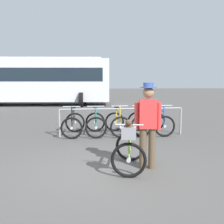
{
  "coord_description": "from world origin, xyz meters",
  "views": [
    {
      "loc": [
        -0.21,
        -5.2,
        1.82
      ],
      "look_at": [
        0.27,
        1.28,
        1.0
      ],
      "focal_mm": 43.87,
      "sensor_mm": 36.0,
      "label": 1
    }
  ],
  "objects_px": {
    "racked_bike_blue": "(160,122)",
    "featured_bicycle": "(130,147)",
    "racked_bike_black": "(73,124)",
    "racked_bike_teal": "(96,124)",
    "racked_bike_lime": "(139,123)",
    "racked_bike_yellow": "(117,123)",
    "bus_distant": "(33,79)",
    "person_with_featured_bike": "(148,122)"
  },
  "relations": [
    {
      "from": "racked_bike_blue",
      "to": "featured_bicycle",
      "type": "height_order",
      "value": "featured_bicycle"
    },
    {
      "from": "racked_bike_black",
      "to": "racked_bike_teal",
      "type": "bearing_deg",
      "value": 2.18
    },
    {
      "from": "racked_bike_black",
      "to": "racked_bike_lime",
      "type": "xyz_separation_m",
      "value": [
        2.1,
        0.08,
        -0.0
      ]
    },
    {
      "from": "racked_bike_black",
      "to": "racked_bike_lime",
      "type": "bearing_deg",
      "value": 2.18
    },
    {
      "from": "racked_bike_black",
      "to": "racked_bike_yellow",
      "type": "relative_size",
      "value": 0.95
    },
    {
      "from": "racked_bike_yellow",
      "to": "bus_distant",
      "type": "distance_m",
      "value": 10.99
    },
    {
      "from": "racked_bike_yellow",
      "to": "racked_bike_teal",
      "type": "bearing_deg",
      "value": -177.82
    },
    {
      "from": "racked_bike_black",
      "to": "bus_distant",
      "type": "bearing_deg",
      "value": 108.22
    },
    {
      "from": "racked_bike_black",
      "to": "racked_bike_blue",
      "type": "relative_size",
      "value": 1.0
    },
    {
      "from": "racked_bike_black",
      "to": "person_with_featured_bike",
      "type": "bearing_deg",
      "value": -62.75
    },
    {
      "from": "person_with_featured_bike",
      "to": "bus_distant",
      "type": "distance_m",
      "value": 14.11
    },
    {
      "from": "racked_bike_black",
      "to": "racked_bike_blue",
      "type": "height_order",
      "value": "same"
    },
    {
      "from": "bus_distant",
      "to": "racked_bike_lime",
      "type": "bearing_deg",
      "value": -61.4
    },
    {
      "from": "racked_bike_teal",
      "to": "bus_distant",
      "type": "xyz_separation_m",
      "value": [
        -3.96,
        9.89,
        1.37
      ]
    },
    {
      "from": "racked_bike_teal",
      "to": "bus_distant",
      "type": "bearing_deg",
      "value": 111.84
    },
    {
      "from": "racked_bike_teal",
      "to": "racked_bike_yellow",
      "type": "bearing_deg",
      "value": 2.18
    },
    {
      "from": "racked_bike_lime",
      "to": "racked_bike_blue",
      "type": "xyz_separation_m",
      "value": [
        0.7,
        0.03,
        0.0
      ]
    },
    {
      "from": "racked_bike_teal",
      "to": "racked_bike_yellow",
      "type": "xyz_separation_m",
      "value": [
        0.7,
        0.03,
        0.0
      ]
    },
    {
      "from": "featured_bicycle",
      "to": "racked_bike_yellow",
      "type": "bearing_deg",
      "value": 88.59
    },
    {
      "from": "racked_bike_black",
      "to": "racked_bike_blue",
      "type": "bearing_deg",
      "value": 2.18
    },
    {
      "from": "racked_bike_teal",
      "to": "person_with_featured_bike",
      "type": "xyz_separation_m",
      "value": [
        0.99,
        -3.31,
        0.58
      ]
    },
    {
      "from": "bus_distant",
      "to": "racked_bike_teal",
      "type": "bearing_deg",
      "value": -68.16
    },
    {
      "from": "racked_bike_teal",
      "to": "racked_bike_blue",
      "type": "xyz_separation_m",
      "value": [
        2.1,
        0.08,
        0.0
      ]
    },
    {
      "from": "featured_bicycle",
      "to": "bus_distant",
      "type": "height_order",
      "value": "bus_distant"
    },
    {
      "from": "racked_bike_black",
      "to": "racked_bike_teal",
      "type": "distance_m",
      "value": 0.7
    },
    {
      "from": "racked_bike_teal",
      "to": "racked_bike_yellow",
      "type": "relative_size",
      "value": 0.93
    },
    {
      "from": "featured_bicycle",
      "to": "racked_bike_lime",
      "type": "bearing_deg",
      "value": 77.28
    },
    {
      "from": "racked_bike_black",
      "to": "bus_distant",
      "type": "distance_m",
      "value": 10.53
    },
    {
      "from": "featured_bicycle",
      "to": "person_with_featured_bike",
      "type": "distance_m",
      "value": 0.61
    },
    {
      "from": "racked_bike_lime",
      "to": "featured_bicycle",
      "type": "xyz_separation_m",
      "value": [
        -0.78,
        -3.47,
        0.12
      ]
    },
    {
      "from": "racked_bike_yellow",
      "to": "person_with_featured_bike",
      "type": "distance_m",
      "value": 3.4
    },
    {
      "from": "racked_bike_blue",
      "to": "racked_bike_teal",
      "type": "bearing_deg",
      "value": -177.82
    },
    {
      "from": "racked_bike_lime",
      "to": "person_with_featured_bike",
      "type": "height_order",
      "value": "person_with_featured_bike"
    },
    {
      "from": "racked_bike_lime",
      "to": "person_with_featured_bike",
      "type": "xyz_separation_m",
      "value": [
        -0.41,
        -3.36,
        0.58
      ]
    },
    {
      "from": "racked_bike_black",
      "to": "bus_distant",
      "type": "height_order",
      "value": "bus_distant"
    },
    {
      "from": "racked_bike_black",
      "to": "featured_bicycle",
      "type": "bearing_deg",
      "value": -68.82
    },
    {
      "from": "racked_bike_yellow",
      "to": "featured_bicycle",
      "type": "height_order",
      "value": "featured_bicycle"
    },
    {
      "from": "racked_bike_blue",
      "to": "person_with_featured_bike",
      "type": "bearing_deg",
      "value": -108.12
    },
    {
      "from": "featured_bicycle",
      "to": "bus_distant",
      "type": "relative_size",
      "value": 0.12
    },
    {
      "from": "racked_bike_black",
      "to": "featured_bicycle",
      "type": "xyz_separation_m",
      "value": [
        1.31,
        -3.39,
        0.12
      ]
    },
    {
      "from": "racked_bike_black",
      "to": "bus_distant",
      "type": "relative_size",
      "value": 0.11
    },
    {
      "from": "racked_bike_blue",
      "to": "bus_distant",
      "type": "relative_size",
      "value": 0.11
    }
  ]
}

